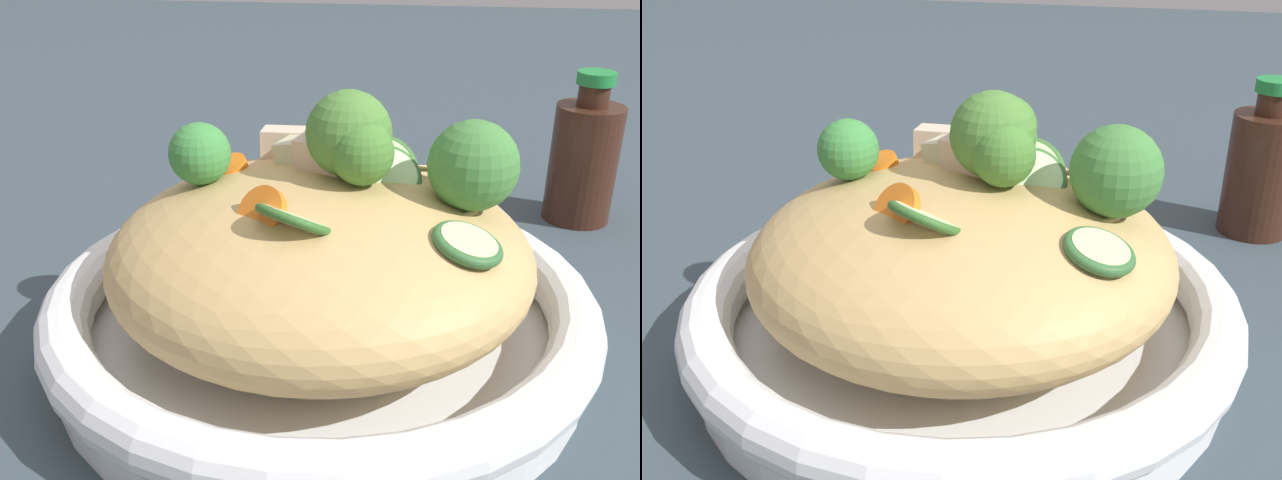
% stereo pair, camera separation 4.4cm
% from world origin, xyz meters
% --- Properties ---
extents(ground_plane, '(3.00, 3.00, 0.00)m').
position_xyz_m(ground_plane, '(0.00, 0.00, 0.00)').
color(ground_plane, '#344249').
extents(serving_bowl, '(0.33, 0.33, 0.05)m').
position_xyz_m(serving_bowl, '(0.00, 0.00, 0.02)').
color(serving_bowl, white).
rests_on(serving_bowl, ground_plane).
extents(noodle_heap, '(0.25, 0.25, 0.09)m').
position_xyz_m(noodle_heap, '(-0.00, -0.00, 0.06)').
color(noodle_heap, tan).
rests_on(noodle_heap, serving_bowl).
extents(broccoli_florets, '(0.21, 0.14, 0.07)m').
position_xyz_m(broccoli_florets, '(-0.03, -0.02, 0.12)').
color(broccoli_florets, '#97C271').
rests_on(broccoli_florets, serving_bowl).
extents(carrot_coins, '(0.18, 0.12, 0.04)m').
position_xyz_m(carrot_coins, '(0.01, -0.00, 0.10)').
color(carrot_coins, orange).
rests_on(carrot_coins, serving_bowl).
extents(zucchini_slices, '(0.14, 0.13, 0.04)m').
position_xyz_m(zucchini_slices, '(-0.04, 0.01, 0.11)').
color(zucchini_slices, '#C4E19C').
rests_on(zucchini_slices, serving_bowl).
extents(chicken_chunks, '(0.07, 0.07, 0.04)m').
position_xyz_m(chicken_chunks, '(0.02, -0.04, 0.11)').
color(chicken_chunks, beige).
rests_on(chicken_chunks, serving_bowl).
extents(soy_sauce_bottle, '(0.06, 0.06, 0.13)m').
position_xyz_m(soy_sauce_bottle, '(-0.19, -0.23, 0.05)').
color(soy_sauce_bottle, '#381E14').
rests_on(soy_sauce_bottle, ground_plane).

